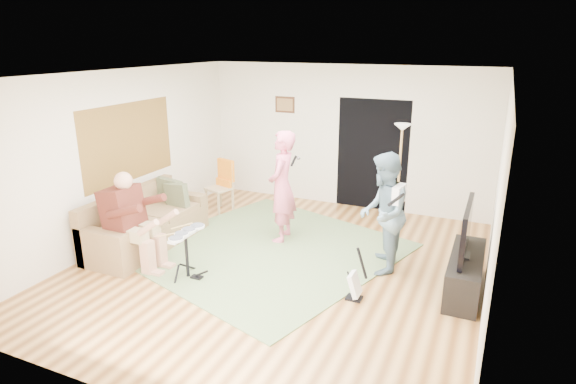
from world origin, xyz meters
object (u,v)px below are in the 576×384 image
at_px(guitar_spare, 355,285).
at_px(dining_chair, 220,193).
at_px(guitarist, 383,213).
at_px(torchiere_lamp, 400,157).
at_px(tv_cabinet, 465,274).
at_px(singer, 282,187).
at_px(television, 466,230).
at_px(sofa, 143,227).
at_px(drum_kit, 187,257).

distance_m(guitar_spare, dining_chair, 3.95).
bearing_deg(dining_chair, guitarist, -2.72).
relative_size(torchiere_lamp, dining_chair, 1.83).
bearing_deg(tv_cabinet, guitar_spare, -147.90).
relative_size(singer, torchiere_lamp, 1.01).
xyz_separation_m(singer, television, (2.81, -0.59, -0.05)).
relative_size(tv_cabinet, television, 1.26).
bearing_deg(sofa, torchiere_lamp, 35.92).
distance_m(drum_kit, tv_cabinet, 3.68).
height_order(sofa, drum_kit, sofa).
bearing_deg(singer, television, 69.28).
height_order(guitarist, torchiere_lamp, torchiere_lamp).
xyz_separation_m(sofa, television, (4.74, 0.48, 0.57)).
height_order(drum_kit, singer, singer).
height_order(drum_kit, dining_chair, dining_chair).
bearing_deg(sofa, television, 5.81).
bearing_deg(torchiere_lamp, dining_chair, -168.79).
distance_m(drum_kit, torchiere_lamp, 3.96).
relative_size(drum_kit, guitar_spare, 0.98).
relative_size(guitar_spare, dining_chair, 0.73).
bearing_deg(television, singer, 168.15).
bearing_deg(torchiere_lamp, guitarist, -84.95).
xyz_separation_m(drum_kit, guitarist, (2.35, 1.30, 0.54)).
xyz_separation_m(guitarist, television, (1.10, -0.17, 0.00)).
height_order(singer, torchiere_lamp, singer).
bearing_deg(tv_cabinet, dining_chair, 162.77).
xyz_separation_m(torchiere_lamp, tv_cabinet, (1.31, -2.04, -0.97)).
distance_m(guitar_spare, television, 1.56).
height_order(dining_chair, television, television).
relative_size(guitarist, tv_cabinet, 1.21).
relative_size(dining_chair, tv_cabinet, 0.69).
relative_size(sofa, singer, 1.18).
xyz_separation_m(singer, dining_chair, (-1.66, 0.81, -0.55)).
bearing_deg(singer, tv_cabinet, 69.48).
bearing_deg(guitar_spare, torchiere_lamp, 91.56).
bearing_deg(guitar_spare, sofa, 175.31).
height_order(sofa, singer, singer).
distance_m(drum_kit, singer, 1.93).
bearing_deg(guitarist, singer, -113.90).
bearing_deg(torchiere_lamp, sofa, -144.08).
xyz_separation_m(guitar_spare, television, (1.18, 0.77, 0.65)).
height_order(guitar_spare, tv_cabinet, guitar_spare).
distance_m(torchiere_lamp, tv_cabinet, 2.61).
relative_size(guitarist, dining_chair, 1.74).
height_order(drum_kit, guitar_spare, guitar_spare).
relative_size(guitar_spare, television, 0.64).
bearing_deg(television, guitarist, 171.37).
relative_size(sofa, guitar_spare, 2.98).
relative_size(singer, tv_cabinet, 1.28).
xyz_separation_m(singer, torchiere_lamp, (1.55, 1.45, 0.32)).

